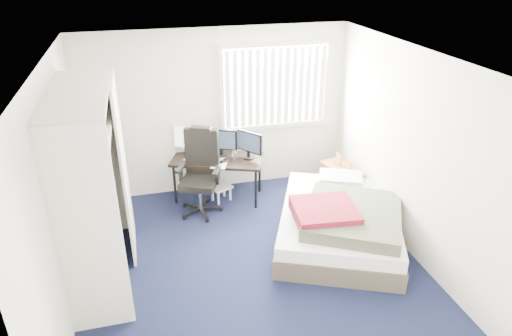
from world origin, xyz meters
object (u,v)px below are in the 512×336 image
object	(u,v)px
desk	(218,155)
nightstand	(342,171)
bed	(340,221)
office_chair	(201,180)

from	to	relation	value
desk	nightstand	world-z (taller)	desk
desk	bed	xyz separation A→B (m)	(1.32, -1.55, -0.42)
office_chair	bed	world-z (taller)	office_chair
office_chair	nightstand	xyz separation A→B (m)	(2.14, -0.14, -0.05)
desk	nightstand	bearing A→B (deg)	-14.29
office_chair	nightstand	bearing A→B (deg)	-3.83
office_chair	nightstand	size ratio (longest dim) A/B	1.64
office_chair	desk	bearing A→B (deg)	45.48
desk	bed	bearing A→B (deg)	-49.67
desk	nightstand	xyz separation A→B (m)	(1.82, -0.46, -0.28)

